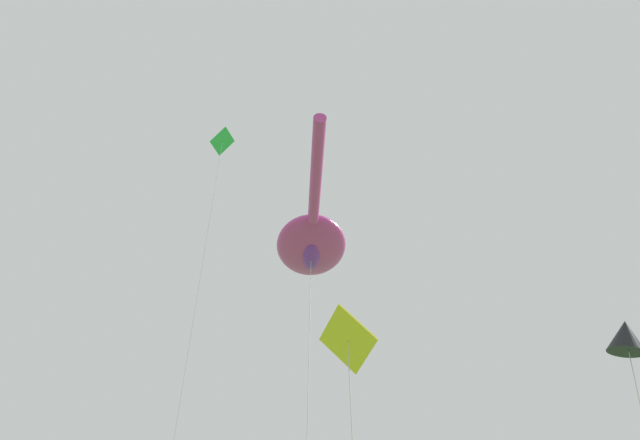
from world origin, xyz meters
The scene contains 4 objects.
big_show_kite centered at (4.14, 17.10, 14.66)m, with size 6.75×8.65×15.26m.
small_kite_streamer_purple centered at (1.84, 22.01, 21.52)m, with size 2.09×4.61×23.09m.
small_kite_stunt_black centered at (-0.23, 9.99, 6.60)m, with size 1.73×2.29×7.29m.
small_kite_triangle_green centered at (5.30, 6.90, 7.21)m, with size 1.57×1.17×7.68m.
Camera 1 is at (-7.23, 1.95, 1.89)m, focal length 31.47 mm.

